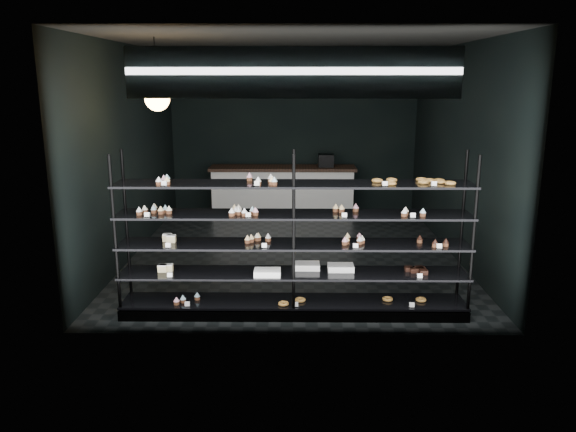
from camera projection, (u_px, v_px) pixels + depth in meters
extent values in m
cube|color=black|center=(293.00, 251.00, 8.99)|extent=(5.00, 6.00, 0.01)
cube|color=black|center=(294.00, 43.00, 8.23)|extent=(5.00, 6.00, 0.01)
cube|color=black|center=(294.00, 133.00, 11.52)|extent=(5.00, 0.01, 3.20)
cube|color=black|center=(293.00, 189.00, 5.69)|extent=(5.00, 0.01, 3.20)
cube|color=black|center=(131.00, 151.00, 8.63)|extent=(0.01, 6.00, 3.20)
cube|color=black|center=(457.00, 152.00, 8.58)|extent=(0.01, 6.00, 3.20)
cube|color=black|center=(293.00, 309.00, 6.60)|extent=(4.00, 0.50, 0.12)
cylinder|color=black|center=(115.00, 238.00, 6.18)|extent=(0.04, 0.04, 1.85)
cylinder|color=black|center=(127.00, 227.00, 6.61)|extent=(0.04, 0.04, 1.85)
cylinder|color=black|center=(294.00, 238.00, 6.16)|extent=(0.04, 0.04, 1.85)
cylinder|color=black|center=(294.00, 228.00, 6.59)|extent=(0.04, 0.04, 1.85)
cylinder|color=black|center=(473.00, 239.00, 6.14)|extent=(0.04, 0.04, 1.85)
cylinder|color=black|center=(462.00, 228.00, 6.57)|extent=(0.04, 0.04, 1.85)
cube|color=black|center=(293.00, 302.00, 6.57)|extent=(4.00, 0.50, 0.03)
cube|color=black|center=(294.00, 273.00, 6.49)|extent=(4.00, 0.50, 0.02)
cube|color=black|center=(294.00, 244.00, 6.41)|extent=(4.00, 0.50, 0.02)
cube|color=black|center=(294.00, 215.00, 6.32)|extent=(4.00, 0.50, 0.02)
cube|color=black|center=(294.00, 184.00, 6.24)|extent=(4.00, 0.50, 0.02)
cube|color=white|center=(165.00, 183.00, 6.07)|extent=(0.06, 0.04, 0.06)
cube|color=white|center=(259.00, 184.00, 6.06)|extent=(0.06, 0.04, 0.06)
cube|color=white|center=(383.00, 184.00, 6.05)|extent=(0.05, 0.04, 0.06)
cube|color=white|center=(438.00, 184.00, 6.04)|extent=(0.06, 0.04, 0.06)
cube|color=white|center=(151.00, 215.00, 6.16)|extent=(0.06, 0.04, 0.06)
cube|color=white|center=(246.00, 215.00, 6.14)|extent=(0.05, 0.04, 0.06)
cube|color=white|center=(345.00, 215.00, 6.13)|extent=(0.05, 0.04, 0.06)
cube|color=white|center=(417.00, 215.00, 6.13)|extent=(0.06, 0.04, 0.06)
cube|color=white|center=(164.00, 245.00, 6.24)|extent=(0.06, 0.04, 0.06)
cube|color=white|center=(262.00, 246.00, 6.23)|extent=(0.06, 0.04, 0.06)
cube|color=white|center=(354.00, 246.00, 6.22)|extent=(0.05, 0.04, 0.06)
cube|color=white|center=(436.00, 246.00, 6.21)|extent=(0.06, 0.04, 0.06)
cube|color=white|center=(169.00, 275.00, 6.32)|extent=(0.06, 0.04, 0.06)
cube|color=white|center=(422.00, 276.00, 6.29)|extent=(0.06, 0.04, 0.06)
cube|color=white|center=(188.00, 304.00, 6.40)|extent=(0.06, 0.04, 0.06)
cube|color=white|center=(297.00, 305.00, 6.39)|extent=(0.05, 0.04, 0.06)
cube|color=white|center=(408.00, 305.00, 6.38)|extent=(0.06, 0.04, 0.06)
cube|color=#0D1444|center=(294.00, 72.00, 5.50)|extent=(3.20, 0.04, 0.45)
cube|color=white|center=(294.00, 72.00, 5.48)|extent=(3.30, 0.02, 0.50)
cylinder|color=black|center=(155.00, 62.00, 6.82)|extent=(0.01, 0.01, 0.58)
sphere|color=#F8AC57|center=(157.00, 99.00, 6.92)|extent=(0.31, 0.31, 0.31)
cube|color=silver|center=(283.00, 192.00, 11.31)|extent=(2.79, 0.60, 0.92)
cube|color=black|center=(283.00, 168.00, 11.19)|extent=(2.90, 0.65, 0.06)
cube|color=black|center=(326.00, 161.00, 11.15)|extent=(0.30, 0.30, 0.25)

